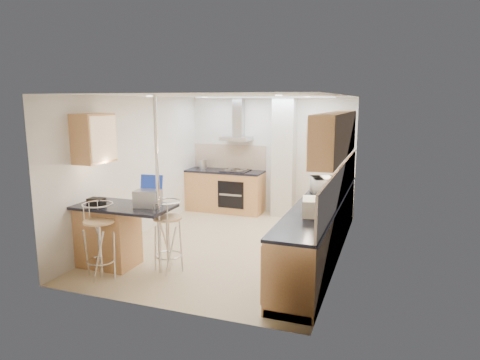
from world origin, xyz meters
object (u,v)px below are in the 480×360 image
(laptop, at_px, (148,198))
(bar_stool_near, at_px, (100,240))
(bread_bin, at_px, (315,207))
(microwave, at_px, (323,186))
(bar_stool_end, at_px, (168,236))

(laptop, bearing_deg, bar_stool_near, -144.80)
(bar_stool_near, relative_size, bread_bin, 2.51)
(microwave, relative_size, laptop, 1.42)
(laptop, bearing_deg, microwave, 30.93)
(microwave, height_order, bread_bin, microwave)
(bar_stool_near, relative_size, bar_stool_end, 1.01)
(microwave, distance_m, bar_stool_end, 2.62)
(microwave, bearing_deg, bar_stool_near, 108.81)
(laptop, bearing_deg, bread_bin, 2.47)
(laptop, distance_m, bread_bin, 2.34)
(microwave, bearing_deg, laptop, 107.98)
(microwave, relative_size, bread_bin, 1.17)
(microwave, distance_m, bar_stool_near, 3.52)
(microwave, height_order, bar_stool_end, microwave)
(microwave, height_order, bar_stool_near, microwave)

